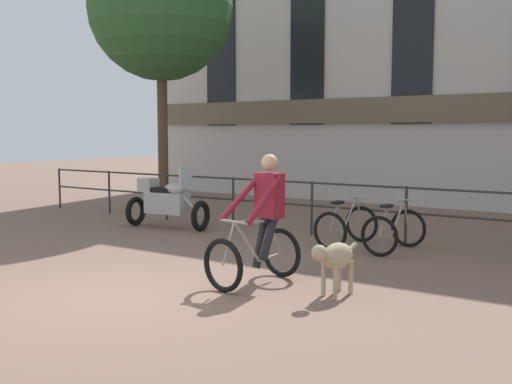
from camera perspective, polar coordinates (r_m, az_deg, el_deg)
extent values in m
plane|color=#7A5B4C|center=(7.62, -13.91, -9.56)|extent=(60.00, 60.00, 0.00)
cylinder|color=#2D2B28|center=(16.52, -18.20, 0.33)|extent=(0.05, 0.05, 1.05)
cylinder|color=#2D2B28|center=(15.09, -13.80, -0.03)|extent=(0.05, 0.05, 1.05)
cylinder|color=#2D2B28|center=(13.77, -8.52, -0.46)|extent=(0.05, 0.05, 1.05)
cylinder|color=#2D2B28|center=(12.60, -2.19, -0.97)|extent=(0.05, 0.05, 1.05)
cylinder|color=#2D2B28|center=(11.60, 5.34, -1.56)|extent=(0.05, 0.05, 1.05)
cylinder|color=#2D2B28|center=(10.85, 14.09, -2.21)|extent=(0.05, 0.05, 1.05)
cylinder|color=#2D2B28|center=(11.55, 5.36, 0.88)|extent=(15.00, 0.04, 0.04)
cylinder|color=#2D2B28|center=(11.60, 5.34, -1.30)|extent=(15.00, 0.04, 0.04)
cube|color=beige|center=(16.98, 15.04, 12.66)|extent=(18.00, 0.60, 8.20)
cube|color=brown|center=(16.51, 14.50, 7.64)|extent=(17.10, 0.12, 0.70)
cube|color=black|center=(19.70, -3.36, 13.04)|extent=(1.10, 0.06, 4.59)
cube|color=black|center=(18.00, 4.91, 13.73)|extent=(1.10, 0.06, 4.59)
cube|color=black|center=(16.72, 14.70, 14.19)|extent=(1.10, 0.06, 4.59)
torus|color=black|center=(7.49, -3.17, -6.99)|extent=(0.68, 0.18, 0.68)
torus|color=black|center=(8.27, 2.41, -5.78)|extent=(0.68, 0.18, 0.68)
cylinder|color=#9E998E|center=(7.74, -0.86, -4.77)|extent=(0.12, 0.49, 0.60)
cylinder|color=#9E998E|center=(7.98, 0.80, -4.70)|extent=(0.07, 0.23, 0.52)
cylinder|color=#9E998E|center=(7.76, -0.35, -2.83)|extent=(0.15, 0.66, 0.10)
cylinder|color=#9E998E|center=(8.11, 1.38, -6.18)|extent=(0.10, 0.44, 0.08)
cylinder|color=#9E998E|center=(8.13, 1.86, -4.32)|extent=(0.07, 0.26, 0.47)
cylinder|color=#9E998E|center=(7.50, -2.63, -4.91)|extent=(0.07, 0.23, 0.54)
cylinder|color=#9E998E|center=(7.53, -2.09, -2.84)|extent=(0.48, 0.11, 0.03)
cube|color=black|center=(8.00, 1.29, -2.67)|extent=(0.16, 0.26, 0.05)
cube|color=maroon|center=(7.96, 1.29, -0.32)|extent=(0.39, 0.28, 0.60)
sphere|color=tan|center=(7.93, 1.30, 2.84)|extent=(0.22, 0.22, 0.22)
cylinder|color=maroon|center=(7.87, -1.46, -0.49)|extent=(0.26, 0.71, 0.60)
cylinder|color=maroon|center=(7.58, 0.79, -0.73)|extent=(0.14, 0.72, 0.60)
cylinder|color=black|center=(8.03, 0.43, -4.82)|extent=(0.13, 0.31, 0.69)
cylinder|color=black|center=(7.92, 1.18, -4.52)|extent=(0.19, 0.32, 0.58)
ellipsoid|color=tan|center=(7.40, 7.77, -6.06)|extent=(0.37, 0.53, 0.33)
cylinder|color=tan|center=(7.24, 6.83, -6.10)|extent=(0.21, 0.21, 0.18)
sphere|color=tan|center=(7.11, 6.05, -5.78)|extent=(0.19, 0.19, 0.19)
cone|color=tan|center=(7.05, 5.61, -6.02)|extent=(0.13, 0.13, 0.11)
cylinder|color=tan|center=(7.62, 9.11, -5.23)|extent=(0.09, 0.18, 0.12)
cylinder|color=tan|center=(7.40, 6.44, -8.23)|extent=(0.06, 0.06, 0.42)
cylinder|color=tan|center=(7.29, 7.56, -8.45)|extent=(0.06, 0.06, 0.42)
cylinder|color=tan|center=(7.64, 7.91, -7.80)|extent=(0.06, 0.06, 0.42)
cylinder|color=tan|center=(7.53, 9.02, -8.00)|extent=(0.06, 0.06, 0.42)
torus|color=black|center=(12.11, -5.29, -2.28)|extent=(0.19, 0.63, 0.62)
torus|color=black|center=(13.05, -11.38, -1.80)|extent=(0.19, 0.63, 0.62)
cube|color=#B7B2AD|center=(12.53, -8.47, -1.04)|extent=(0.94, 0.50, 0.44)
ellipsoid|color=#B7B2AD|center=(12.38, -7.72, 0.29)|extent=(0.51, 0.37, 0.24)
cube|color=black|center=(12.57, -8.90, 0.21)|extent=(0.59, 0.36, 0.10)
cylinder|color=#B2B2B7|center=(12.19, -6.12, -1.36)|extent=(0.46, 0.11, 0.41)
cube|color=silver|center=(12.21, -6.70, 1.50)|extent=(0.08, 0.44, 0.50)
cube|color=#B7B2AD|center=(12.77, -10.22, 0.69)|extent=(0.36, 0.40, 0.28)
torus|color=black|center=(11.04, 10.01, -3.01)|extent=(0.66, 0.13, 0.66)
torus|color=black|center=(10.15, 7.06, -3.73)|extent=(0.66, 0.13, 0.66)
cylinder|color=#9E998E|center=(10.66, 8.94, -2.05)|extent=(0.08, 0.47, 0.58)
cylinder|color=#9E998E|center=(10.40, 8.05, -2.42)|extent=(0.05, 0.22, 0.51)
cylinder|color=#9E998E|center=(10.55, 8.70, -0.77)|extent=(0.10, 0.63, 0.10)
cylinder|color=#9E998E|center=(10.33, 7.69, -3.71)|extent=(0.07, 0.42, 0.07)
cylinder|color=#9E998E|center=(10.22, 7.43, -2.41)|extent=(0.05, 0.25, 0.46)
cylinder|color=#9E998E|center=(10.92, 9.79, -1.75)|extent=(0.05, 0.21, 0.52)
cylinder|color=#9E998E|center=(10.81, 9.56, -0.45)|extent=(0.48, 0.08, 0.03)
cube|color=black|center=(10.28, 7.79, -1.00)|extent=(0.14, 0.25, 0.05)
torus|color=black|center=(10.73, 14.29, -3.36)|extent=(0.66, 0.12, 0.66)
torus|color=black|center=(9.80, 11.67, -4.14)|extent=(0.66, 0.12, 0.66)
cylinder|color=#9E998E|center=(10.33, 13.35, -2.38)|extent=(0.08, 0.47, 0.58)
cylinder|color=#9E998E|center=(10.05, 12.56, -2.77)|extent=(0.05, 0.22, 0.51)
cylinder|color=#9E998E|center=(10.21, 13.15, -1.07)|extent=(0.09, 0.63, 0.10)
cylinder|color=#9E998E|center=(9.98, 12.23, -4.12)|extent=(0.07, 0.42, 0.07)
cylinder|color=#9E998E|center=(9.86, 12.01, -2.78)|extent=(0.05, 0.25, 0.46)
cylinder|color=#9E998E|center=(10.61, 14.10, -2.06)|extent=(0.05, 0.21, 0.52)
cylinder|color=#9E998E|center=(10.49, 13.92, -0.73)|extent=(0.48, 0.08, 0.03)
cube|color=black|center=(9.93, 12.34, -1.31)|extent=(0.14, 0.25, 0.05)
cylinder|color=brown|center=(15.62, -8.87, 5.88)|extent=(0.26, 0.26, 4.11)
sphere|color=#2D5B2D|center=(15.93, -9.05, 16.96)|extent=(3.65, 3.65, 3.65)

